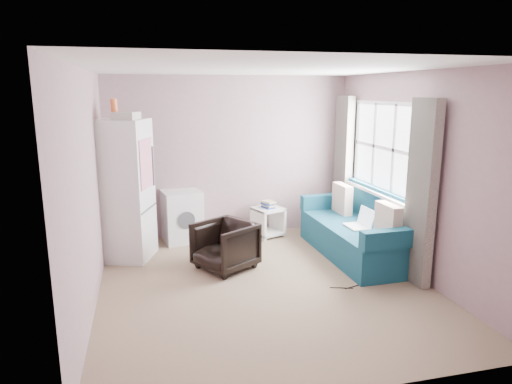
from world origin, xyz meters
TOP-DOWN VIEW (x-y plane):
  - room at (0.02, 0.01)m, footprint 3.84×4.24m
  - armchair at (-0.36, 0.60)m, footprint 0.88×0.90m
  - fridge at (-1.60, 1.33)m, footprint 0.83×0.83m
  - washing_machine at (-0.80, 1.89)m, footprint 0.64×0.64m
  - side_table at (0.54, 1.80)m, footprint 0.53×0.53m
  - sofa at (1.60, 0.66)m, footprint 1.00×2.11m
  - window_dressing at (1.78, 0.70)m, footprint 0.17×2.62m
  - floor_cables at (0.93, -0.33)m, footprint 0.42×0.10m

SIDE VIEW (x-z plane):
  - floor_cables at x=0.93m, z-range 0.00..0.01m
  - side_table at x=0.54m, z-range -0.02..0.55m
  - sofa at x=1.60m, z-range -0.13..0.81m
  - armchair at x=-0.36m, z-range 0.00..0.69m
  - washing_machine at x=-0.80m, z-range 0.02..0.80m
  - fridge at x=-1.60m, z-range -0.12..2.05m
  - window_dressing at x=1.78m, z-range 0.02..2.20m
  - room at x=0.02m, z-range -0.02..2.52m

